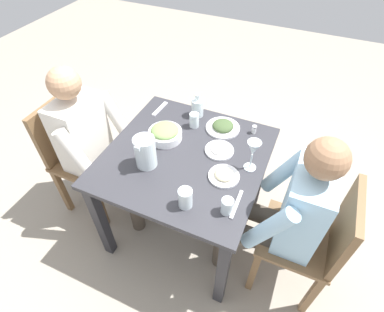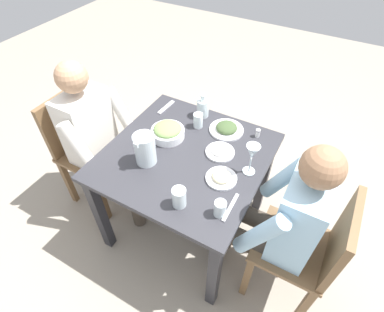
{
  "view_description": "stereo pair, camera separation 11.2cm",
  "coord_description": "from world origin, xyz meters",
  "px_view_note": "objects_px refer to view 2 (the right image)",
  "views": [
    {
      "loc": [
        -1.13,
        -0.54,
        2.0
      ],
      "look_at": [
        0.0,
        -0.04,
        0.75
      ],
      "focal_mm": 28.14,
      "sensor_mm": 36.0,
      "label": 1
    },
    {
      "loc": [
        -1.08,
        -0.64,
        2.0
      ],
      "look_at": [
        0.0,
        -0.04,
        0.75
      ],
      "focal_mm": 28.14,
      "sensor_mm": 36.0,
      "label": 2
    }
  ],
  "objects_px": {
    "water_pitcher": "(145,149)",
    "plate_yoghurt": "(220,151)",
    "diner_far": "(101,139)",
    "plate_dolmas": "(227,128)",
    "dining_table": "(186,168)",
    "salad_bowl": "(168,131)",
    "water_glass_center": "(179,197)",
    "wine_glass": "(252,154)",
    "water_glass_by_pitcher": "(198,120)",
    "chair_near": "(310,249)",
    "plate_beans": "(221,177)",
    "salt_shaker": "(258,133)",
    "diner_near": "(278,218)",
    "oil_carafe": "(203,109)",
    "chair_far": "(83,145)",
    "water_glass_near_right": "(220,208)"
  },
  "relations": [
    {
      "from": "salad_bowl",
      "to": "plate_dolmas",
      "type": "relative_size",
      "value": 0.95
    },
    {
      "from": "diner_near",
      "to": "water_glass_center",
      "type": "relative_size",
      "value": 10.65
    },
    {
      "from": "dining_table",
      "to": "salad_bowl",
      "type": "distance_m",
      "value": 0.26
    },
    {
      "from": "diner_near",
      "to": "salad_bowl",
      "type": "height_order",
      "value": "diner_near"
    },
    {
      "from": "dining_table",
      "to": "wine_glass",
      "type": "bearing_deg",
      "value": -81.98
    },
    {
      "from": "salad_bowl",
      "to": "wine_glass",
      "type": "bearing_deg",
      "value": -93.26
    },
    {
      "from": "plate_yoghurt",
      "to": "water_glass_center",
      "type": "bearing_deg",
      "value": 177.16
    },
    {
      "from": "dining_table",
      "to": "water_pitcher",
      "type": "distance_m",
      "value": 0.32
    },
    {
      "from": "water_pitcher",
      "to": "plate_yoghurt",
      "type": "relative_size",
      "value": 1.1
    },
    {
      "from": "salad_bowl",
      "to": "oil_carafe",
      "type": "xyz_separation_m",
      "value": [
        0.3,
        -0.09,
        0.01
      ]
    },
    {
      "from": "dining_table",
      "to": "plate_beans",
      "type": "height_order",
      "value": "plate_beans"
    },
    {
      "from": "plate_dolmas",
      "to": "water_glass_center",
      "type": "relative_size",
      "value": 1.95
    },
    {
      "from": "plate_dolmas",
      "to": "salad_bowl",
      "type": "bearing_deg",
      "value": 127.64
    },
    {
      "from": "diner_near",
      "to": "wine_glass",
      "type": "xyz_separation_m",
      "value": [
        0.15,
        0.24,
        0.23
      ]
    },
    {
      "from": "chair_near",
      "to": "salad_bowl",
      "type": "distance_m",
      "value": 1.05
    },
    {
      "from": "salad_bowl",
      "to": "plate_dolmas",
      "type": "distance_m",
      "value": 0.38
    },
    {
      "from": "salad_bowl",
      "to": "plate_beans",
      "type": "distance_m",
      "value": 0.47
    },
    {
      "from": "diner_far",
      "to": "salt_shaker",
      "type": "relative_size",
      "value": 22.12
    },
    {
      "from": "chair_far",
      "to": "salt_shaker",
      "type": "distance_m",
      "value": 1.24
    },
    {
      "from": "dining_table",
      "to": "plate_dolmas",
      "type": "bearing_deg",
      "value": -21.14
    },
    {
      "from": "chair_far",
      "to": "plate_dolmas",
      "type": "height_order",
      "value": "chair_far"
    },
    {
      "from": "diner_far",
      "to": "plate_dolmas",
      "type": "distance_m",
      "value": 0.84
    },
    {
      "from": "oil_carafe",
      "to": "salt_shaker",
      "type": "xyz_separation_m",
      "value": [
        -0.02,
        -0.4,
        -0.03
      ]
    },
    {
      "from": "plate_beans",
      "to": "plate_dolmas",
      "type": "distance_m",
      "value": 0.41
    },
    {
      "from": "salad_bowl",
      "to": "salt_shaker",
      "type": "relative_size",
      "value": 3.86
    },
    {
      "from": "diner_far",
      "to": "plate_yoghurt",
      "type": "distance_m",
      "value": 0.81
    },
    {
      "from": "plate_dolmas",
      "to": "water_glass_near_right",
      "type": "height_order",
      "value": "water_glass_near_right"
    },
    {
      "from": "diner_near",
      "to": "diner_far",
      "type": "distance_m",
      "value": 1.23
    },
    {
      "from": "chair_near",
      "to": "water_glass_by_pitcher",
      "type": "distance_m",
      "value": 0.99
    },
    {
      "from": "water_glass_near_right",
      "to": "salt_shaker",
      "type": "bearing_deg",
      "value": 3.59
    },
    {
      "from": "salad_bowl",
      "to": "plate_beans",
      "type": "height_order",
      "value": "salad_bowl"
    },
    {
      "from": "diner_near",
      "to": "water_glass_near_right",
      "type": "relative_size",
      "value": 13.2
    },
    {
      "from": "water_glass_center",
      "to": "salt_shaker",
      "type": "relative_size",
      "value": 2.08
    },
    {
      "from": "plate_dolmas",
      "to": "water_glass_by_pitcher",
      "type": "bearing_deg",
      "value": 104.96
    },
    {
      "from": "diner_far",
      "to": "wine_glass",
      "type": "height_order",
      "value": "diner_far"
    },
    {
      "from": "chair_near",
      "to": "water_glass_center",
      "type": "bearing_deg",
      "value": 108.91
    },
    {
      "from": "salad_bowl",
      "to": "water_glass_by_pitcher",
      "type": "height_order",
      "value": "water_glass_by_pitcher"
    },
    {
      "from": "water_glass_near_right",
      "to": "water_glass_by_pitcher",
      "type": "bearing_deg",
      "value": 37.14
    },
    {
      "from": "salad_bowl",
      "to": "diner_near",
      "type": "bearing_deg",
      "value": -102.95
    },
    {
      "from": "water_glass_center",
      "to": "wine_glass",
      "type": "height_order",
      "value": "wine_glass"
    },
    {
      "from": "dining_table",
      "to": "water_glass_near_right",
      "type": "xyz_separation_m",
      "value": [
        -0.28,
        -0.35,
        0.17
      ]
    },
    {
      "from": "diner_far",
      "to": "water_glass_near_right",
      "type": "distance_m",
      "value": 1.0
    },
    {
      "from": "water_pitcher",
      "to": "water_glass_near_right",
      "type": "bearing_deg",
      "value": -103.41
    },
    {
      "from": "water_glass_by_pitcher",
      "to": "oil_carafe",
      "type": "distance_m",
      "value": 0.12
    },
    {
      "from": "dining_table",
      "to": "water_glass_by_pitcher",
      "type": "distance_m",
      "value": 0.32
    },
    {
      "from": "dining_table",
      "to": "plate_beans",
      "type": "relative_size",
      "value": 5.38
    },
    {
      "from": "chair_far",
      "to": "salt_shaker",
      "type": "height_order",
      "value": "chair_far"
    },
    {
      "from": "plate_yoghurt",
      "to": "oil_carafe",
      "type": "xyz_separation_m",
      "value": [
        0.27,
        0.26,
        0.04
      ]
    },
    {
      "from": "salad_bowl",
      "to": "plate_beans",
      "type": "relative_size",
      "value": 1.21
    },
    {
      "from": "plate_beans",
      "to": "wine_glass",
      "type": "xyz_separation_m",
      "value": [
        0.13,
        -0.11,
        0.13
      ]
    }
  ]
}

